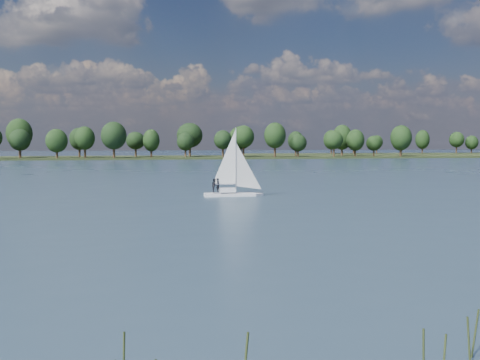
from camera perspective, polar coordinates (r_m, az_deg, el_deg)
The scene contains 6 objects.
ground at distance 124.41m, azimuth -8.39°, elevation 0.83°, with size 700.00×700.00×0.00m, color #233342.
far_shore at distance 236.28m, azimuth -9.47°, elevation 2.30°, with size 660.00×40.00×1.50m, color black.
far_shore_back at distance 328.57m, azimuth 19.50°, elevation 2.59°, with size 220.00×30.00×1.40m, color black.
sailboat at distance 67.75m, azimuth -1.03°, elevation 0.40°, with size 6.94×2.01×9.11m.
treeline at distance 233.15m, azimuth -11.17°, elevation 4.24°, with size 563.08×74.69×18.36m.
reeds at distance 15.73m, azimuth 7.64°, elevation -18.14°, with size 56.74×12.22×2.18m.
Camera 1 is at (-4.86, -24.13, 6.80)m, focal length 40.00 mm.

